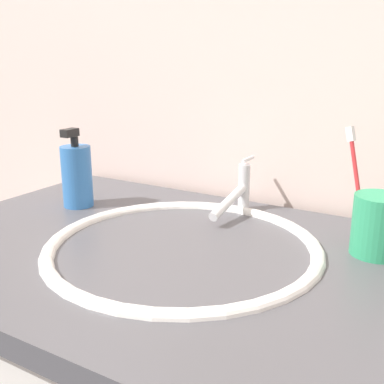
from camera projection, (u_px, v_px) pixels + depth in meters
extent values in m
cube|color=beige|center=(276.00, 46.00, 0.98)|extent=(2.21, 0.04, 2.40)
cube|color=#4C4C51|center=(188.00, 262.00, 0.78)|extent=(1.01, 0.62, 0.04)
ellipsoid|color=white|center=(183.00, 279.00, 0.81)|extent=(0.41, 0.41, 0.12)
torus|color=white|center=(183.00, 248.00, 0.80)|extent=(0.47, 0.47, 0.02)
cylinder|color=#595B60|center=(183.00, 307.00, 0.83)|extent=(0.03, 0.03, 0.01)
cylinder|color=silver|center=(244.00, 187.00, 0.98)|extent=(0.02, 0.02, 0.10)
cylinder|color=silver|center=(229.00, 201.00, 0.93)|extent=(0.02, 0.14, 0.05)
cylinder|color=silver|center=(248.00, 159.00, 0.98)|extent=(0.01, 0.05, 0.01)
cylinder|color=#2D9966|center=(378.00, 225.00, 0.76)|extent=(0.08, 0.08, 0.10)
cylinder|color=red|center=(358.00, 191.00, 0.78)|extent=(0.05, 0.03, 0.18)
cube|color=white|center=(351.00, 134.00, 0.77)|extent=(0.02, 0.01, 0.03)
cylinder|color=#3372BF|center=(77.00, 176.00, 1.00)|extent=(0.06, 0.06, 0.13)
cylinder|color=black|center=(75.00, 142.00, 0.98)|extent=(0.02, 0.02, 0.02)
cube|color=black|center=(70.00, 133.00, 0.97)|extent=(0.02, 0.04, 0.02)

